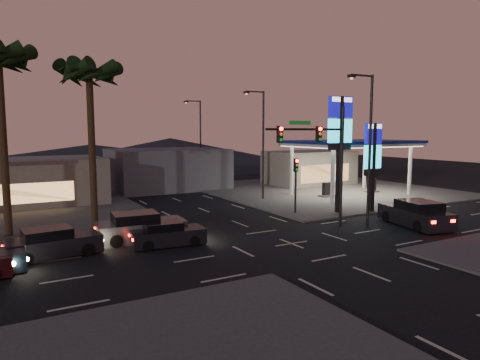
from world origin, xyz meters
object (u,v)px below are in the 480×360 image
car_lane_b_mid (53,243)px  suv_station (416,214)px  pylon_sign_tall (340,131)px  pylon_sign_short (373,153)px  traffic_signal_mast (322,149)px  car_lane_b_front (140,228)px  car_lane_a_front (167,234)px  gas_station (351,144)px

car_lane_b_mid → suv_station: suv_station is taller
pylon_sign_tall → suv_station: 8.28m
pylon_sign_short → suv_station: (-1.02, -4.95, -3.83)m
traffic_signal_mast → car_lane_b_front: (-11.07, 2.94, -4.45)m
car_lane_b_front → car_lane_b_mid: (-4.82, -0.96, -0.08)m
car_lane_a_front → car_lane_b_mid: (-5.83, 0.79, 0.07)m
car_lane_b_front → car_lane_a_front: bearing=-60.2°
car_lane_b_front → pylon_sign_short: bearing=-1.3°
pylon_sign_tall → car_lane_b_mid: (-20.63, -1.53, -5.69)m
car_lane_b_mid → pylon_sign_tall: bearing=4.2°
pylon_sign_short → car_lane_a_front: 17.82m
pylon_sign_tall → car_lane_b_front: (-15.81, -0.57, -5.61)m
car_lane_a_front → car_lane_b_front: bearing=119.8°
pylon_sign_tall → suv_station: (1.48, -5.95, -5.57)m
gas_station → car_lane_b_front: gas_station is taller
gas_station → car_lane_b_front: size_ratio=2.31×
pylon_sign_tall → car_lane_a_front: pylon_sign_tall is taller
car_lane_b_front → suv_station: 18.11m
car_lane_a_front → car_lane_b_front: size_ratio=0.81×
car_lane_b_mid → suv_station: size_ratio=0.84×
pylon_sign_tall → pylon_sign_short: bearing=-21.8°
gas_station → pylon_sign_short: pylon_sign_short is taller
pylon_sign_short → suv_station: 6.34m
gas_station → car_lane_b_front: 24.74m
gas_station → traffic_signal_mast: bearing=-140.7°
gas_station → pylon_sign_short: size_ratio=1.74×
pylon_sign_short → car_lane_b_front: pylon_sign_short is taller
gas_station → suv_station: size_ratio=2.16×
car_lane_b_front → car_lane_b_mid: car_lane_b_front is taller
car_lane_a_front → car_lane_b_front: car_lane_b_front is taller
car_lane_a_front → suv_station: suv_station is taller
suv_station → traffic_signal_mast: bearing=158.6°
traffic_signal_mast → car_lane_b_front: size_ratio=1.51×
pylon_sign_short → pylon_sign_tall: bearing=158.2°
pylon_sign_tall → car_lane_b_mid: 21.46m
car_lane_a_front → car_lane_b_mid: size_ratio=0.90×
gas_station → pylon_sign_short: (-5.00, -7.50, -0.42)m
traffic_signal_mast → car_lane_b_front: bearing=165.1°
pylon_sign_short → gas_station: bearing=56.3°
traffic_signal_mast → car_lane_a_front: (-10.07, 1.19, -4.59)m
gas_station → car_lane_a_front: size_ratio=2.83×
pylon_sign_tall → suv_station: pylon_sign_tall is taller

